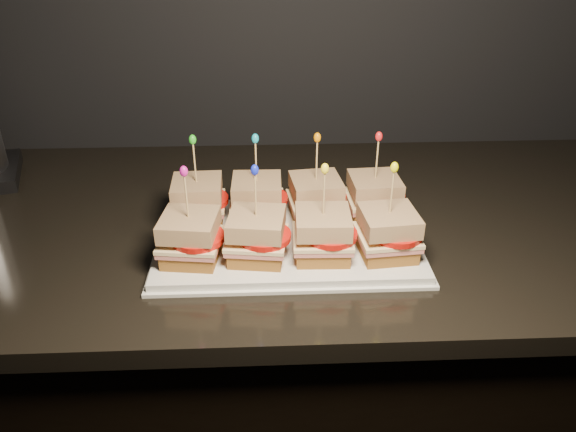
{
  "coord_description": "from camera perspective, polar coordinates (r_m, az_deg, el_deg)",
  "views": [
    {
      "loc": [
        -0.04,
        0.76,
        1.43
      ],
      "look_at": [
        -0.01,
        1.56,
        0.98
      ],
      "focal_mm": 35.0,
      "sensor_mm": 36.0,
      "label": 1
    }
  ],
  "objects": [
    {
      "name": "sandwich_0_frill",
      "position": [
        0.93,
        -9.67,
        7.67
      ],
      "size": [
        0.01,
        0.01,
        0.02
      ],
      "primitive_type": "ellipsoid",
      "color": "green",
      "rests_on": "sandwich_0_pick"
    },
    {
      "name": "sandwich_4_bread_bot",
      "position": [
        0.89,
        -9.74,
        -3.6
      ],
      "size": [
        0.09,
        0.09,
        0.02
      ],
      "primitive_type": "cube",
      "rotation": [
        0.0,
        0.0,
        -0.13
      ],
      "color": "brown",
      "rests_on": "platter"
    },
    {
      "name": "sandwich_1_frill",
      "position": [
        0.92,
        -3.35,
        7.86
      ],
      "size": [
        0.01,
        0.01,
        0.02
      ],
      "primitive_type": "ellipsoid",
      "color": "#119DB7",
      "rests_on": "sandwich_1_pick"
    },
    {
      "name": "sandwich_1_ham",
      "position": [
        0.98,
        -3.14,
        1.17
      ],
      "size": [
        0.09,
        0.09,
        0.01
      ],
      "primitive_type": "cube",
      "rotation": [
        0.0,
        0.0,
        -0.01
      ],
      "color": "#CB6356",
      "rests_on": "sandwich_1_bread_bot"
    },
    {
      "name": "sandwich_2_pick",
      "position": [
        0.94,
        2.93,
        5.43
      ],
      "size": [
        0.0,
        0.0,
        0.09
      ],
      "primitive_type": "cylinder",
      "color": "tan",
      "rests_on": "sandwich_2_bread_top"
    },
    {
      "name": "sandwich_0_bread_top",
      "position": [
        0.97,
        -9.23,
        2.76
      ],
      "size": [
        0.09,
        0.09,
        0.03
      ],
      "primitive_type": "cube",
      "rotation": [
        0.0,
        0.0,
        0.04
      ],
      "color": "#5A2A0E",
      "rests_on": "sandwich_0_tomato"
    },
    {
      "name": "sandwich_1_pick",
      "position": [
        0.94,
        -3.27,
        5.32
      ],
      "size": [
        0.0,
        0.0,
        0.09
      ],
      "primitive_type": "cylinder",
      "color": "tan",
      "rests_on": "sandwich_1_bread_top"
    },
    {
      "name": "sandwich_4_tomato",
      "position": [
        0.86,
        -9.16,
        -2.15
      ],
      "size": [
        0.08,
        0.08,
        0.01
      ],
      "primitive_type": "cylinder",
      "color": "red",
      "rests_on": "sandwich_4_cheese"
    },
    {
      "name": "sandwich_0_pick",
      "position": [
        0.95,
        -9.44,
        5.14
      ],
      "size": [
        0.0,
        0.0,
        0.09
      ],
      "primitive_type": "cylinder",
      "color": "tan",
      "rests_on": "sandwich_0_bread_top"
    },
    {
      "name": "sandwich_1_bread_top",
      "position": [
        0.96,
        -3.2,
        2.91
      ],
      "size": [
        0.08,
        0.08,
        0.03
      ],
      "primitive_type": "cube",
      "rotation": [
        0.0,
        0.0,
        -0.01
      ],
      "color": "#5A2A0E",
      "rests_on": "sandwich_1_tomato"
    },
    {
      "name": "sandwich_5_ham",
      "position": [
        0.87,
        -3.17,
        -2.64
      ],
      "size": [
        0.1,
        0.1,
        0.01
      ],
      "primitive_type": "cube",
      "rotation": [
        0.0,
        0.0,
        -0.13
      ],
      "color": "#CB6356",
      "rests_on": "sandwich_5_bread_bot"
    },
    {
      "name": "sandwich_2_tomato",
      "position": [
        0.97,
        3.57,
        1.9
      ],
      "size": [
        0.08,
        0.08,
        0.01
      ],
      "primitive_type": "cylinder",
      "color": "red",
      "rests_on": "sandwich_2_cheese"
    },
    {
      "name": "sandwich_3_cheese",
      "position": [
        0.99,
        8.69,
        1.76
      ],
      "size": [
        0.1,
        0.09,
        0.01
      ],
      "primitive_type": "cube",
      "rotation": [
        0.0,
        0.0,
        0.05
      ],
      "color": "#F7D899",
      "rests_on": "sandwich_3_ham"
    },
    {
      "name": "sandwich_3_pick",
      "position": [
        0.96,
        9.01,
        5.48
      ],
      "size": [
        0.0,
        0.0,
        0.09
      ],
      "primitive_type": "cylinder",
      "color": "tan",
      "rests_on": "sandwich_3_bread_top"
    },
    {
      "name": "sandwich_5_tomato",
      "position": [
        0.86,
        -2.4,
        -2.02
      ],
      "size": [
        0.08,
        0.08,
        0.01
      ],
      "primitive_type": "cylinder",
      "color": "red",
      "rests_on": "sandwich_5_cheese"
    },
    {
      "name": "sandwich_1_tomato",
      "position": [
        0.96,
        -2.45,
        1.77
      ],
      "size": [
        0.08,
        0.08,
        0.01
      ],
      "primitive_type": "cylinder",
      "color": "red",
      "rests_on": "sandwich_1_cheese"
    },
    {
      "name": "sandwich_6_tomato",
      "position": [
        0.86,
        4.37,
        -1.86
      ],
      "size": [
        0.08,
        0.08,
        0.01
      ],
      "primitive_type": "cylinder",
      "color": "red",
      "rests_on": "sandwich_6_cheese"
    },
    {
      "name": "sandwich_2_bread_bot",
      "position": [
        0.99,
        2.79,
        0.51
      ],
      "size": [
        0.09,
        0.09,
        0.02
      ],
      "primitive_type": "cube",
      "rotation": [
        0.0,
        0.0,
        0.12
      ],
      "color": "brown",
      "rests_on": "platter"
    },
    {
      "name": "sandwich_5_bread_bot",
      "position": [
        0.88,
        -3.14,
        -3.49
      ],
      "size": [
        0.09,
        0.09,
        0.02
      ],
      "primitive_type": "cube",
      "rotation": [
        0.0,
        0.0,
        -0.13
      ],
      "color": "brown",
      "rests_on": "platter"
    },
    {
      "name": "granite_slab",
      "position": [
        1.04,
        -5.43,
        -0.77
      ],
      "size": [
        2.64,
        0.7,
        0.03
      ],
      "primitive_type": "cube",
      "color": "black",
      "rests_on": "cabinet"
    },
    {
      "name": "sandwich_5_cheese",
      "position": [
        0.87,
        -3.18,
        -2.25
      ],
      "size": [
        0.1,
        0.1,
        0.01
      ],
      "primitive_type": "cube",
      "rotation": [
        0.0,
        0.0,
        -0.13
      ],
      "color": "#F7D899",
      "rests_on": "sandwich_5_ham"
    },
    {
      "name": "sandwich_3_ham",
      "position": [
        0.99,
        8.66,
        1.4
      ],
      "size": [
        0.09,
        0.09,
        0.01
      ],
      "primitive_type": "cube",
      "rotation": [
        0.0,
        0.0,
        0.05
      ],
      "color": "#CB6356",
      "rests_on": "sandwich_3_bread_bot"
    },
    {
      "name": "sandwich_7_frill",
      "position": [
        0.83,
        10.76,
        4.88
      ],
      "size": [
        0.01,
        0.01,
        0.02
      ],
      "primitive_type": "ellipsoid",
      "color": "#EDE909",
      "rests_on": "sandwich_7_pick"
    },
    {
      "name": "sandwich_0_cheese",
      "position": [
        0.98,
        -9.11,
        1.39
      ],
      "size": [
        0.09,
        0.09,
        0.01
      ],
      "primitive_type": "cube",
      "rotation": [
        0.0,
        0.0,
        0.04
      ],
      "color": "#F7D899",
      "rests_on": "sandwich_0_ham"
    },
    {
      "name": "sandwich_2_bread_top",
      "position": [
        0.96,
        2.86,
        3.03
      ],
      "size": [
        0.09,
        0.09,
        0.03
      ],
      "primitive_type": "cube",
      "rotation": [
        0.0,
        0.0,
        0.12
      ],
      "color": "#5A2A0E",
      "rests_on": "sandwich_2_tomato"
    },
    {
      "name": "sandwich_7_tomato",
      "position": [
        0.88,
        10.96,
        -1.68
      ],
      "size": [
        0.08,
        0.08,
        0.01
      ],
      "primitive_type": "cylinder",
      "color": "red",
      "rests_on": "sandwich_7_cheese"
    },
    {
      "name": "sandwich_6_ham",
      "position": [
        0.87,
        3.51,
        -2.49
      ],
      "size": [
        0.09,
        0.09,
        0.01
      ],
      "primitive_type": "cube",
      "rotation": [
        0.0,
        0.0,
        -0.03
      ],
      "color": "#CB6356",
      "rests_on": "sandwich_6_bread_bot"
    },
    {
      "name": "sandwich_6_frill",
      "position": [
        0.82,
        3.77,
        4.82
      ],
      "size": [
        0.01,
        0.01,
        0.02
      ],
      "primitive_type": "ellipsoid",
      "color": "yellow",
      "rests_on": "sandwich_6_pick"
    },
    {
      "name": "sandwich_7_bread_bot",
      "position": [
        0.9,
        9.96,
        -3.13
      ],
      "size": [
        0.09,
        0.09,
        0.02
      ],
      "primitive_type": "cube",
      "rotation": [
        0.0,
        0.0,
        0.09
      ],
      "color": "brown",
      "rests_on": "platter"
    },
    {
      "name": "sandwich_4_cheese",
      "position": [
        0.87,
        -9.86,
        -2.38
      ],
      "size": [
        0.1,
        0.1,
        0.01
      ],
      "primitive_type": "cube",
      "rotation": [
        0.0,
        0.0,
        -0.13
      ],
      "color": "#F7D899",
      "rests_on": "sandwich_4_ham"
    },
    {
      "name": "sandwich_2_cheese",
      "position": [
        0.98,
        2.82,
        1.66
      ],
      "size": [
        0.1,
        0.1,
        0.01
      ],
      "primitive_type": "cube",
      "rotation": [
        0.0,
        0.0,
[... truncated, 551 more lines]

